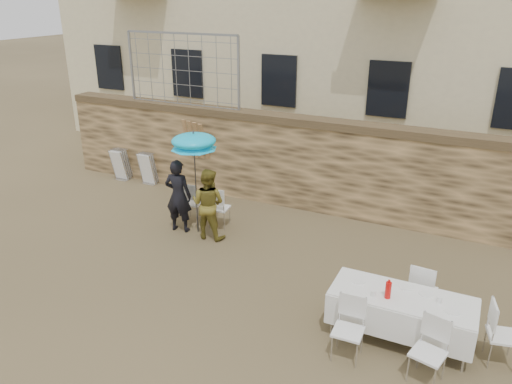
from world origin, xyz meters
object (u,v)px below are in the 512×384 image
at_px(umbrella, 194,144).
at_px(couple_chair_right, 219,207).
at_px(couple_chair_left, 193,201).
at_px(table_chair_side, 503,334).
at_px(banquet_table, 403,298).
at_px(man_suit, 178,196).
at_px(woman_dress, 208,204).
at_px(table_chair_back, 423,289).
at_px(chair_stack_left, 124,163).
at_px(chair_stack_right, 150,167).
at_px(soda_bottle, 388,290).
at_px(table_chair_front_left, 348,330).
at_px(table_chair_front_right, 428,352).

bearing_deg(umbrella, couple_chair_right, 56.31).
height_order(couple_chair_left, table_chair_side, same).
distance_m(banquet_table, table_chair_side, 1.43).
height_order(man_suit, woman_dress, man_suit).
distance_m(couple_chair_right, table_chair_back, 4.84).
bearing_deg(table_chair_back, umbrella, -7.35).
distance_m(chair_stack_left, chair_stack_right, 0.90).
bearing_deg(woman_dress, chair_stack_left, -30.20).
height_order(woman_dress, table_chair_back, woman_dress).
height_order(woman_dress, chair_stack_right, woman_dress).
relative_size(soda_bottle, table_chair_front_left, 0.27).
distance_m(table_chair_side, chair_stack_right, 9.65).
bearing_deg(chair_stack_left, table_chair_front_right, -27.31).
xyz_separation_m(couple_chair_right, chair_stack_right, (-3.08, 1.57, -0.02)).
relative_size(couple_chair_right, table_chair_back, 1.00).
relative_size(woman_dress, couple_chair_left, 1.62).
bearing_deg(man_suit, table_chair_back, 161.67).
relative_size(man_suit, table_chair_front_left, 1.72).
xyz_separation_m(couple_chair_right, banquet_table, (4.41, -2.27, 0.25)).
relative_size(umbrella, chair_stack_left, 2.33).
height_order(banquet_table, table_chair_front_right, table_chair_front_right).
relative_size(umbrella, table_chair_back, 2.23).
distance_m(umbrella, table_chair_back, 5.25).
distance_m(woman_dress, table_chair_back, 4.67).
bearing_deg(table_chair_side, chair_stack_left, 57.02).
distance_m(woman_dress, soda_bottle, 4.57).
distance_m(woman_dress, table_chair_side, 6.00).
height_order(table_chair_side, chair_stack_right, table_chair_side).
height_order(woman_dress, table_chair_side, woman_dress).
xyz_separation_m(banquet_table, soda_bottle, (-0.20, -0.15, 0.17)).
height_order(chair_stack_left, chair_stack_right, same).
height_order(table_chair_front_right, chair_stack_left, table_chair_front_right).
bearing_deg(soda_bottle, couple_chair_right, 150.14).
bearing_deg(table_chair_front_right, woman_dress, 167.46).
height_order(couple_chair_left, chair_stack_right, couple_chair_left).
bearing_deg(chair_stack_left, woman_dress, -27.78).
bearing_deg(table_chair_front_right, soda_bottle, 153.77).
bearing_deg(table_chair_front_right, table_chair_side, 57.74).
relative_size(couple_chair_right, table_chair_front_right, 1.00).
bearing_deg(soda_bottle, umbrella, 156.43).
relative_size(couple_chair_right, banquet_table, 0.46).
height_order(banquet_table, table_chair_side, table_chair_side).
xyz_separation_m(table_chair_front_right, table_chair_back, (-0.30, 1.55, 0.00)).
xyz_separation_m(umbrella, table_chair_side, (6.11, -1.72, -1.54)).
distance_m(table_chair_back, table_chair_side, 1.39).
height_order(soda_bottle, table_chair_front_left, soda_bottle).
relative_size(couple_chair_left, table_chair_front_right, 1.00).
xyz_separation_m(couple_chair_left, chair_stack_right, (-2.38, 1.57, -0.02)).
xyz_separation_m(man_suit, table_chair_front_right, (5.61, -2.47, -0.34)).
height_order(man_suit, couple_chair_left, man_suit).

